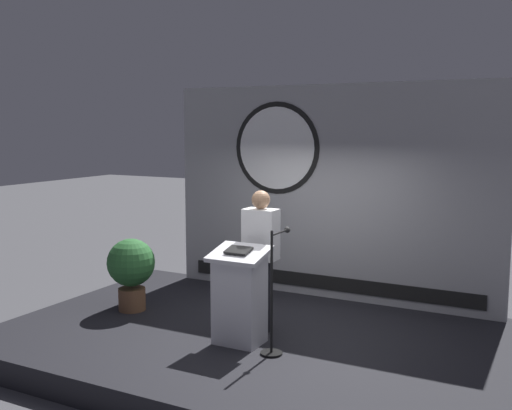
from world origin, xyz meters
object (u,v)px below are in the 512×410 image
Objects in this scene: microphone_stand at (274,311)px; potted_plant at (131,267)px; podium at (239,296)px; speaker_person at (261,260)px.

potted_plant is (-2.35, 0.49, 0.11)m from microphone_stand.
podium is 0.58m from speaker_person.
podium reaches higher than potted_plant.
potted_plant is at bearing 168.14° from microphone_stand.
podium is at bearing 168.79° from microphone_stand.
podium is 1.15× the size of potted_plant.
speaker_person reaches higher than microphone_stand.
microphone_stand is at bearing -11.21° from podium.
podium is 0.65× the size of speaker_person.
potted_plant is at bearing -177.57° from speaker_person.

